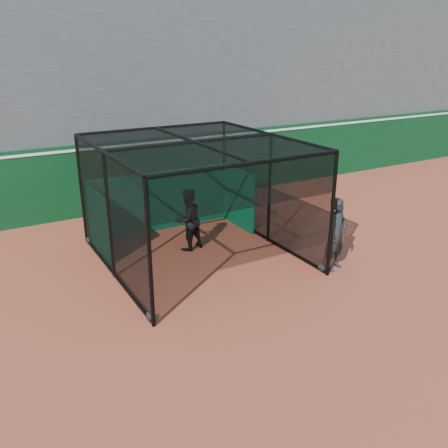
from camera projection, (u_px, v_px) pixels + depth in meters
ground at (266, 310)px, 10.64m from camera, size 120.00×120.00×0.00m
outfield_wall at (133, 173)px, 17.09m from camera, size 50.00×0.50×2.50m
grandstand at (95, 75)px, 19.04m from camera, size 50.00×7.85×8.95m
batting_cage at (196, 202)px, 12.77m from camera, size 4.89×5.44×3.24m
batter at (188, 220)px, 13.57m from camera, size 1.02×0.87×1.81m
on_deck_player at (337, 234)px, 12.32m from camera, size 0.83×0.68×1.96m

